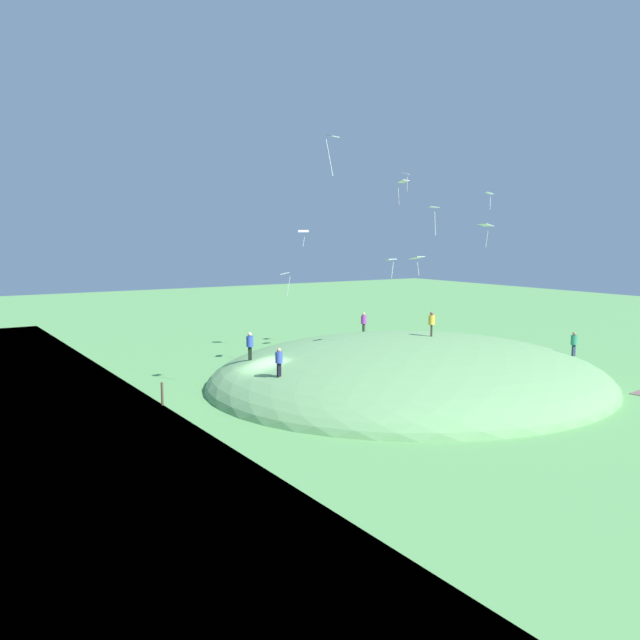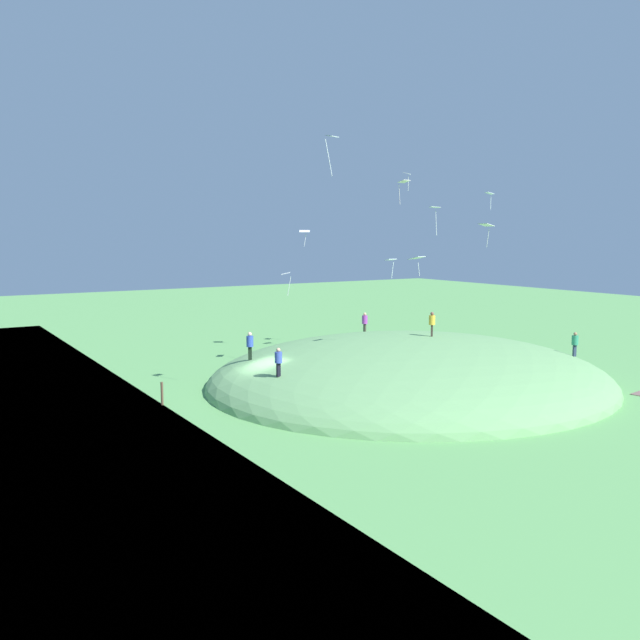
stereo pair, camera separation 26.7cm
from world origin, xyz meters
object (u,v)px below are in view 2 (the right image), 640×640
at_px(person_walking_path, 278,359).
at_px(kite_1, 286,275).
at_px(person_with_child, 575,341).
at_px(kite_0, 490,194).
at_px(mooring_post, 162,394).
at_px(kite_7, 331,141).
at_px(kite_5, 486,226).
at_px(kite_8, 417,258).
at_px(person_watching_kites, 250,342).
at_px(kite_2, 435,209).
at_px(person_on_hilltop, 365,321).
at_px(person_near_shore, 432,321).
at_px(kite_6, 305,232).
at_px(kite_9, 407,175).
at_px(kite_3, 403,183).
at_px(kite_4, 391,261).

relative_size(person_walking_path, kite_1, 0.94).
relative_size(person_with_child, kite_0, 1.46).
height_order(kite_1, mooring_post, kite_1).
distance_m(person_walking_path, person_with_child, 19.99).
relative_size(kite_0, kite_1, 0.66).
bearing_deg(kite_7, kite_5, 13.64).
bearing_deg(kite_8, person_watching_kites, 171.24).
bearing_deg(person_walking_path, kite_1, 50.97).
xyz_separation_m(person_walking_path, kite_8, (12.39, 3.38, 5.05)).
distance_m(kite_0, kite_2, 8.13).
bearing_deg(kite_8, person_on_hilltop, 82.64).
distance_m(person_near_shore, kite_6, 13.78).
height_order(person_watching_kites, kite_6, kite_6).
xyz_separation_m(person_with_child, person_watching_kites, (-18.80, 8.92, 0.31)).
bearing_deg(kite_9, kite_6, 140.81).
relative_size(kite_2, kite_3, 1.22).
bearing_deg(person_near_shore, kite_3, 16.89).
bearing_deg(person_on_hilltop, kite_7, -34.35).
relative_size(kite_2, kite_7, 1.02).
height_order(kite_0, kite_1, kite_0).
bearing_deg(kite_8, person_with_child, -44.60).
bearing_deg(person_walking_path, person_on_hilltop, 30.61).
xyz_separation_m(kite_2, kite_9, (-1.20, 1.82, 2.55)).
relative_size(person_watching_kites, kite_0, 1.57).
bearing_deg(person_walking_path, kite_3, 19.26).
xyz_separation_m(kite_0, kite_7, (-12.41, -1.02, 2.18)).
distance_m(person_watching_kites, mooring_post, 6.37).
xyz_separation_m(person_near_shore, kite_3, (2.39, 6.06, 9.24)).
relative_size(person_with_child, kite_4, 1.35).
bearing_deg(person_walking_path, kite_8, 7.48).
bearing_deg(person_on_hilltop, mooring_post, -63.19).
relative_size(kite_1, kite_3, 0.96).
height_order(person_walking_path, kite_4, kite_4).
height_order(kite_0, kite_4, kite_0).
bearing_deg(mooring_post, kite_9, 12.22).
bearing_deg(kite_1, person_on_hilltop, 4.25).
bearing_deg(person_with_child, mooring_post, 167.94).
distance_m(person_walking_path, kite_1, 12.33).
relative_size(person_near_shore, kite_2, 0.75).
xyz_separation_m(kite_3, kite_6, (-4.58, 6.28, -3.50)).
xyz_separation_m(person_watching_kites, kite_8, (11.56, -1.78, 4.94)).
xyz_separation_m(person_walking_path, kite_3, (14.29, 7.30, 10.33)).
relative_size(kite_6, mooring_post, 0.99).
xyz_separation_m(person_near_shore, kite_6, (-2.18, 12.34, 5.75)).
bearing_deg(kite_2, kite_0, -107.43).
xyz_separation_m(kite_5, kite_8, (-4.60, 1.68, -2.16)).
height_order(kite_3, kite_7, kite_7).
distance_m(kite_1, kite_3, 10.83).
distance_m(person_watching_kites, kite_5, 17.99).
bearing_deg(person_watching_kites, kite_2, -147.76).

